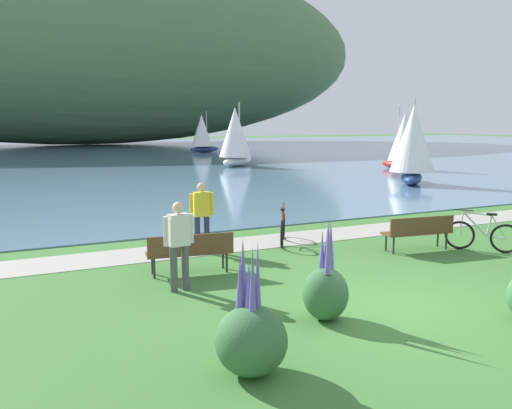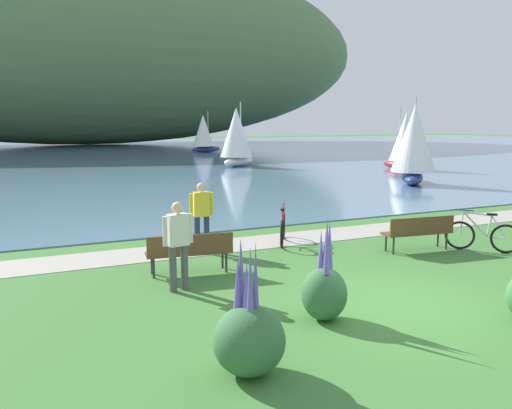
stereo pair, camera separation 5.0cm
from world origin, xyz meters
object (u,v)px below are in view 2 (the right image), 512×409
at_px(person_on_the_grass, 178,240).
at_px(sailboat_toward_hillside, 204,133).
at_px(park_bench_further_along, 190,250).
at_px(bicycle_leaning_near_bench, 482,235).
at_px(bicycle_beside_path, 283,228).
at_px(person_at_shoreline, 202,212).
at_px(park_bench_near_camera, 419,230).
at_px(sailboat_nearest_to_shore, 414,144).
at_px(sailboat_far_off, 405,140).
at_px(sailboat_mid_bay, 237,136).

height_order(person_on_the_grass, sailboat_toward_hillside, sailboat_toward_hillside).
relative_size(park_bench_further_along, bicycle_leaning_near_bench, 1.36).
height_order(bicycle_leaning_near_bench, bicycle_beside_path, same).
distance_m(park_bench_further_along, person_at_shoreline, 2.05).
distance_m(park_bench_near_camera, person_on_the_grass, 6.33).
relative_size(sailboat_nearest_to_shore, sailboat_far_off, 1.07).
distance_m(park_bench_near_camera, bicycle_beside_path, 3.43).
distance_m(park_bench_near_camera, person_at_shoreline, 5.39).
distance_m(park_bench_further_along, sailboat_nearest_to_shore, 18.38).
xyz_separation_m(person_at_shoreline, sailboat_mid_bay, (10.44, 22.35, 1.19)).
bearing_deg(person_on_the_grass, park_bench_near_camera, 4.43).
bearing_deg(park_bench_further_along, park_bench_near_camera, -4.76).
bearing_deg(bicycle_beside_path, park_bench_near_camera, -39.46).
xyz_separation_m(park_bench_near_camera, park_bench_further_along, (-5.76, 0.48, 0.00)).
distance_m(bicycle_leaning_near_bench, sailboat_toward_hillside, 43.31).
xyz_separation_m(bicycle_leaning_near_bench, sailboat_nearest_to_shore, (7.94, 11.51, 1.69)).
relative_size(park_bench_further_along, person_at_shoreline, 1.08).
bearing_deg(person_on_the_grass, person_at_shoreline, 62.58).
height_order(park_bench_near_camera, sailboat_mid_bay, sailboat_mid_bay).
xyz_separation_m(bicycle_beside_path, sailboat_mid_bay, (8.22, 22.44, 1.77)).
xyz_separation_m(person_on_the_grass, sailboat_far_off, (20.74, 17.89, 0.98)).
height_order(person_at_shoreline, sailboat_far_off, sailboat_far_off).
distance_m(person_on_the_grass, sailboat_toward_hillside, 45.14).
distance_m(park_bench_further_along, bicycle_beside_path, 3.55).
height_order(park_bench_further_along, person_on_the_grass, person_on_the_grass).
bearing_deg(bicycle_leaning_near_bench, sailboat_mid_bay, 80.67).
height_order(person_at_shoreline, sailboat_toward_hillside, sailboat_toward_hillside).
bearing_deg(sailboat_nearest_to_shore, bicycle_leaning_near_bench, -124.57).
xyz_separation_m(person_on_the_grass, sailboat_nearest_to_shore, (15.64, 11.31, 1.11)).
xyz_separation_m(park_bench_further_along, bicycle_beside_path, (3.11, 1.70, -0.12)).
xyz_separation_m(park_bench_near_camera, bicycle_leaning_near_bench, (1.41, -0.69, -0.12)).
height_order(sailboat_mid_bay, sailboat_toward_hillside, sailboat_mid_bay).
distance_m(bicycle_beside_path, sailboat_toward_hillside, 41.47).
relative_size(park_bench_further_along, person_on_the_grass, 1.08).
distance_m(park_bench_near_camera, park_bench_further_along, 5.78).
height_order(sailboat_mid_bay, sailboat_far_off, sailboat_mid_bay).
height_order(park_bench_further_along, person_at_shoreline, person_at_shoreline).
distance_m(park_bench_further_along, bicycle_leaning_near_bench, 7.27).
bearing_deg(sailboat_far_off, person_at_shoreline, -141.91).
bearing_deg(bicycle_beside_path, person_at_shoreline, 177.77).
bearing_deg(sailboat_far_off, park_bench_further_along, -140.05).
height_order(bicycle_leaning_near_bench, sailboat_toward_hillside, sailboat_toward_hillside).
relative_size(park_bench_near_camera, park_bench_further_along, 1.00).
xyz_separation_m(person_on_the_grass, sailboat_mid_bay, (11.86, 25.11, 1.19)).
distance_m(bicycle_leaning_near_bench, sailboat_mid_bay, 25.71).
bearing_deg(sailboat_mid_bay, person_at_shoreline, -115.03).
relative_size(park_bench_near_camera, bicycle_leaning_near_bench, 1.36).
bearing_deg(sailboat_toward_hillside, person_at_shoreline, -109.57).
bearing_deg(sailboat_mid_bay, sailboat_toward_hillside, 78.07).
relative_size(bicycle_beside_path, person_at_shoreline, 0.91).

